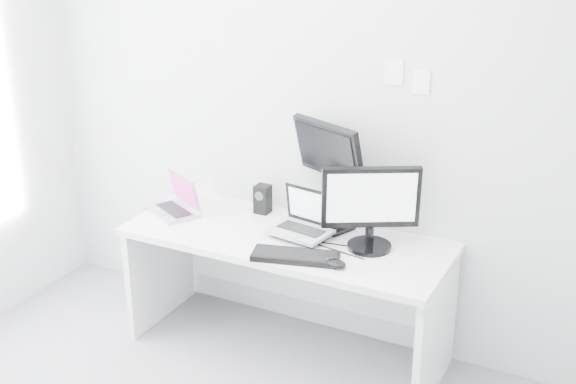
# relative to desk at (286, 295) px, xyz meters

# --- Properties ---
(back_wall) EXTENTS (3.60, 0.00, 3.60)m
(back_wall) POSITION_rel_desk_xyz_m (0.00, 0.35, 0.99)
(back_wall) COLOR #B7B9BB
(back_wall) RESTS_ON ground
(desk) EXTENTS (1.80, 0.70, 0.73)m
(desk) POSITION_rel_desk_xyz_m (0.00, 0.00, 0.00)
(desk) COLOR white
(desk) RESTS_ON ground
(macbook) EXTENTS (0.39, 0.36, 0.24)m
(macbook) POSITION_rel_desk_xyz_m (-0.74, -0.02, 0.48)
(macbook) COLOR #B0B0B4
(macbook) RESTS_ON desk
(speaker) EXTENTS (0.11, 0.11, 0.17)m
(speaker) POSITION_rel_desk_xyz_m (-0.28, 0.23, 0.45)
(speaker) COLOR black
(speaker) RESTS_ON desk
(dell_laptop) EXTENTS (0.36, 0.30, 0.27)m
(dell_laptop) POSITION_rel_desk_xyz_m (0.07, 0.02, 0.50)
(dell_laptop) COLOR #9FA1A6
(dell_laptop) RESTS_ON desk
(rear_monitor) EXTENTS (0.50, 0.34, 0.64)m
(rear_monitor) POSITION_rel_desk_xyz_m (0.16, 0.22, 0.68)
(rear_monitor) COLOR black
(rear_monitor) RESTS_ON desk
(samsung_monitor) EXTENTS (0.56, 0.45, 0.47)m
(samsung_monitor) POSITION_rel_desk_xyz_m (0.46, 0.06, 0.60)
(samsung_monitor) COLOR black
(samsung_monitor) RESTS_ON desk
(keyboard) EXTENTS (0.47, 0.27, 0.03)m
(keyboard) POSITION_rel_desk_xyz_m (0.17, -0.23, 0.38)
(keyboard) COLOR black
(keyboard) RESTS_ON desk
(mouse) EXTENTS (0.13, 0.09, 0.04)m
(mouse) POSITION_rel_desk_xyz_m (0.38, -0.22, 0.39)
(mouse) COLOR black
(mouse) RESTS_ON desk
(wall_note_0) EXTENTS (0.10, 0.00, 0.14)m
(wall_note_0) POSITION_rel_desk_xyz_m (0.45, 0.34, 1.26)
(wall_note_0) COLOR white
(wall_note_0) RESTS_ON back_wall
(wall_note_1) EXTENTS (0.09, 0.00, 0.13)m
(wall_note_1) POSITION_rel_desk_xyz_m (0.60, 0.34, 1.22)
(wall_note_1) COLOR white
(wall_note_1) RESTS_ON back_wall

